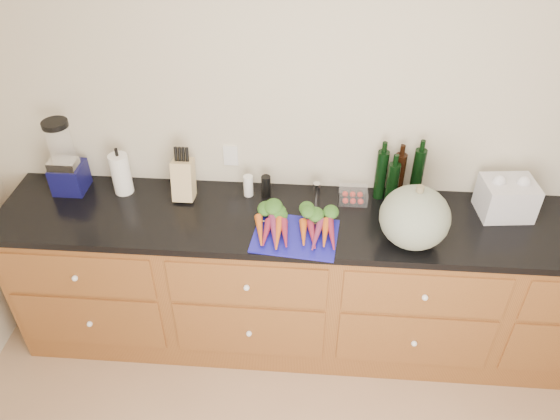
# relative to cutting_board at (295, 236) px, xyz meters

# --- Properties ---
(wall_back) EXTENTS (4.10, 0.05, 2.60)m
(wall_back) POSITION_rel_cutting_board_xyz_m (0.21, 0.48, 0.35)
(wall_back) COLOR beige
(wall_back) RESTS_ON ground
(cabinets) EXTENTS (3.60, 0.64, 0.90)m
(cabinets) POSITION_rel_cutting_board_xyz_m (0.21, 0.16, -0.49)
(cabinets) COLOR brown
(cabinets) RESTS_ON ground
(countertop) EXTENTS (3.64, 0.62, 0.04)m
(countertop) POSITION_rel_cutting_board_xyz_m (0.21, 0.16, -0.03)
(countertop) COLOR black
(countertop) RESTS_ON cabinets
(cutting_board) EXTENTS (0.45, 0.36, 0.01)m
(cutting_board) POSITION_rel_cutting_board_xyz_m (0.00, 0.00, 0.00)
(cutting_board) COLOR #17169B
(cutting_board) RESTS_ON countertop
(carrots) EXTENTS (0.44, 0.32, 0.06)m
(carrots) POSITION_rel_cutting_board_xyz_m (-0.00, 0.05, 0.03)
(carrots) COLOR #D95D19
(carrots) RESTS_ON cutting_board
(squash) EXTENTS (0.34, 0.34, 0.31)m
(squash) POSITION_rel_cutting_board_xyz_m (0.58, 0.01, 0.15)
(squash) COLOR slate
(squash) RESTS_ON countertop
(blender_appliance) EXTENTS (0.17, 0.17, 0.43)m
(blender_appliance) POSITION_rel_cutting_board_xyz_m (-1.28, 0.32, 0.18)
(blender_appliance) COLOR #0E0E42
(blender_appliance) RESTS_ON countertop
(paper_towel) EXTENTS (0.11, 0.11, 0.24)m
(paper_towel) POSITION_rel_cutting_board_xyz_m (-0.98, 0.32, 0.11)
(paper_towel) COLOR white
(paper_towel) RESTS_ON countertop
(knife_block) EXTENTS (0.11, 0.11, 0.22)m
(knife_block) POSITION_rel_cutting_board_xyz_m (-0.63, 0.30, 0.11)
(knife_block) COLOR tan
(knife_block) RESTS_ON countertop
(grinder_salt) EXTENTS (0.05, 0.05, 0.12)m
(grinder_salt) POSITION_rel_cutting_board_xyz_m (-0.28, 0.34, 0.06)
(grinder_salt) COLOR white
(grinder_salt) RESTS_ON countertop
(grinder_pepper) EXTENTS (0.05, 0.05, 0.13)m
(grinder_pepper) POSITION_rel_cutting_board_xyz_m (-0.18, 0.34, 0.06)
(grinder_pepper) COLOR black
(grinder_pepper) RESTS_ON countertop
(canister_chrome) EXTENTS (0.04, 0.04, 0.10)m
(canister_chrome) POSITION_rel_cutting_board_xyz_m (0.10, 0.34, 0.04)
(canister_chrome) COLOR silver
(canister_chrome) RESTS_ON countertop
(tomato_box) EXTENTS (0.15, 0.12, 0.07)m
(tomato_box) POSITION_rel_cutting_board_xyz_m (0.30, 0.33, 0.03)
(tomato_box) COLOR white
(tomato_box) RESTS_ON countertop
(bottles) EXTENTS (0.26, 0.13, 0.31)m
(bottles) POSITION_rel_cutting_board_xyz_m (0.53, 0.37, 0.13)
(bottles) COLOR black
(bottles) RESTS_ON countertop
(grocery_bag) EXTENTS (0.29, 0.24, 0.20)m
(grocery_bag) POSITION_rel_cutting_board_xyz_m (1.09, 0.28, 0.09)
(grocery_bag) COLOR white
(grocery_bag) RESTS_ON countertop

